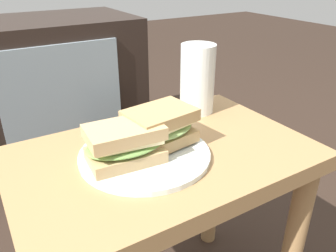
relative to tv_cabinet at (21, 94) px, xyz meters
name	(u,v)px	position (x,y,z in m)	size (l,w,h in m)	color
side_table	(164,190)	(0.12, -0.95, 0.08)	(0.56, 0.36, 0.46)	#A37A4C
tv_cabinet	(21,94)	(0.00, 0.00, 0.00)	(0.96, 0.46, 0.58)	black
plate	(144,154)	(0.08, -0.95, 0.17)	(0.24, 0.24, 0.01)	silver
sandwich_front	(125,144)	(0.04, -0.96, 0.21)	(0.14, 0.10, 0.07)	tan
sandwich_back	(161,126)	(0.12, -0.94, 0.22)	(0.14, 0.11, 0.07)	tan
beer_glass	(197,81)	(0.28, -0.82, 0.24)	(0.08, 0.08, 0.16)	silver
paper_bag	(153,152)	(0.35, -0.47, -0.14)	(0.23, 0.15, 0.31)	tan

